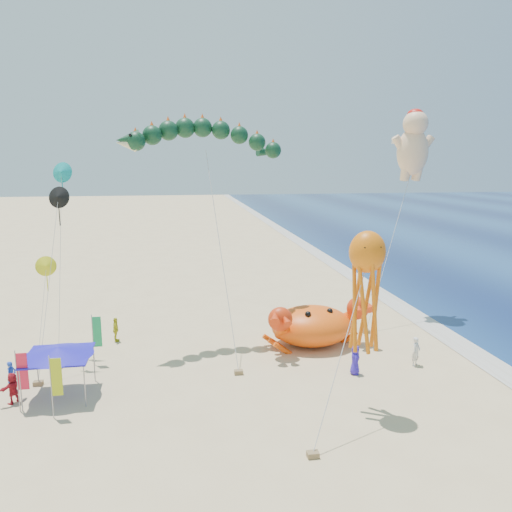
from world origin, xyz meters
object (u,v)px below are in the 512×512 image
at_px(dragon_kite, 203,143).
at_px(cherub_kite, 413,143).
at_px(crab_inflatable, 312,324).
at_px(canopy_blue, 58,352).
at_px(octopus_kite, 366,282).

bearing_deg(dragon_kite, cherub_kite, 13.28).
height_order(crab_inflatable, cherub_kite, cherub_kite).
distance_m(crab_inflatable, canopy_blue, 16.04).
bearing_deg(dragon_kite, octopus_kite, -58.39).
bearing_deg(dragon_kite, crab_inflatable, -18.72).
relative_size(crab_inflatable, octopus_kite, 0.83).
relative_size(dragon_kite, canopy_blue, 4.07).
distance_m(dragon_kite, cherub_kite, 17.07).
distance_m(crab_inflatable, dragon_kite, 14.09).
bearing_deg(canopy_blue, cherub_kite, 24.63).
xyz_separation_m(crab_inflatable, octopus_kite, (0.05, -9.04, 5.11)).
bearing_deg(octopus_kite, canopy_blue, 165.50).
xyz_separation_m(dragon_kite, octopus_kite, (7.01, -11.39, -6.92)).
height_order(octopus_kite, canopy_blue, octopus_kite).
bearing_deg(crab_inflatable, octopus_kite, -89.66).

